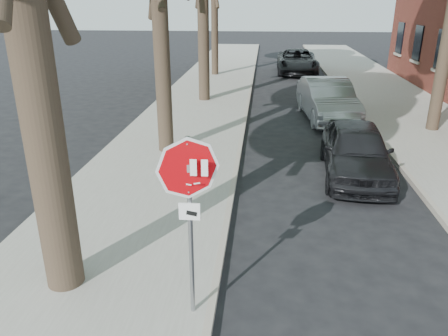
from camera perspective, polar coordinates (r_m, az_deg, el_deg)
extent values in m
plane|color=black|center=(6.61, 2.33, -19.21)|extent=(120.00, 120.00, 0.00)
cube|color=gray|center=(17.75, -3.74, 7.40)|extent=(4.00, 55.00, 0.12)
cube|color=gray|center=(18.48, 23.47, 6.24)|extent=(4.00, 55.00, 0.12)
cube|color=#9E9384|center=(17.55, 2.94, 7.28)|extent=(0.12, 55.00, 0.13)
cube|color=#9E9384|center=(17.94, 17.22, 6.66)|extent=(0.12, 55.00, 0.13)
cylinder|color=gray|center=(5.86, -4.39, -8.13)|extent=(0.06, 0.06, 2.60)
cube|color=#99999E|center=(5.44, -4.70, 0.00)|extent=(0.05, 0.06, 0.10)
cylinder|color=#99999E|center=(5.44, -4.70, -0.01)|extent=(0.76, 0.32, 0.82)
cylinder|color=white|center=(5.43, -4.73, -0.06)|extent=(0.76, 0.32, 0.82)
cylinder|color=red|center=(5.42, -4.74, -0.08)|extent=(0.68, 0.29, 0.74)
cube|color=white|center=(5.45, -6.94, 0.15)|extent=(0.08, 0.00, 0.22)
cube|color=white|center=(5.42, -5.49, 0.10)|extent=(0.08, 0.00, 0.22)
cube|color=white|center=(5.40, -4.03, 0.05)|extent=(0.08, 0.00, 0.22)
cube|color=white|center=(5.38, -2.56, 0.00)|extent=(0.08, 0.00, 0.22)
cube|color=silver|center=(5.50, -5.83, -1.93)|extent=(0.08, 0.00, 0.03)
cube|color=silver|center=(5.49, -4.70, -2.17)|extent=(0.08, 0.00, 0.03)
cube|color=silver|center=(5.47, -3.56, -2.02)|extent=(0.08, 0.00, 0.03)
cube|color=white|center=(5.68, -4.54, -5.68)|extent=(0.28, 0.02, 0.24)
cube|color=black|center=(5.67, -4.25, -5.93)|extent=(0.15, 0.00, 0.08)
imported|color=black|center=(11.60, 16.86, 2.21)|extent=(1.89, 4.13, 1.37)
imported|color=gray|center=(17.02, 13.33, 8.68)|extent=(2.04, 4.72, 1.51)
imported|color=black|center=(27.92, 9.54, 13.59)|extent=(2.44, 5.17, 1.43)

